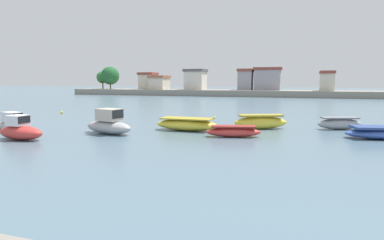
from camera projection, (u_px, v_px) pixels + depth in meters
moored_boat_1 at (10, 124)px, 27.63m from camera, size 4.24×2.41×1.57m
moored_boat_2 at (20, 131)px, 23.26m from camera, size 3.78×1.65×1.74m
moored_boat_3 at (109, 124)px, 25.86m from camera, size 4.67×2.63×1.98m
moored_boat_4 at (187, 124)px, 27.57m from camera, size 5.36×2.03×1.06m
moored_boat_5 at (233, 132)px, 24.44m from camera, size 4.24×2.12×0.84m
moored_boat_6 at (261, 122)px, 28.44m from camera, size 4.78×3.05×1.24m
moored_boat_7 at (340, 123)px, 28.15m from camera, size 3.95×2.33×1.06m
moored_boat_8 at (383, 133)px, 23.67m from camera, size 5.66×3.12×0.89m
mooring_buoy_0 at (62, 112)px, 41.50m from camera, size 0.33×0.33×0.33m
mooring_buoy_1 at (121, 113)px, 40.85m from camera, size 0.39×0.39×0.39m
mooring_buoy_2 at (214, 118)px, 35.89m from camera, size 0.28×0.28×0.28m
distant_shoreline at (216, 88)px, 90.36m from camera, size 90.96×11.65×8.32m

